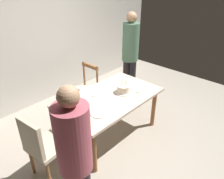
{
  "coord_description": "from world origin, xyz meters",
  "views": [
    {
      "loc": [
        -2.06,
        -1.96,
        2.42
      ],
      "look_at": [
        0.05,
        0.0,
        0.84
      ],
      "focal_mm": 34.4,
      "sensor_mm": 36.0,
      "label": 1
    }
  ],
  "objects_px": {
    "dining_table": "(110,101)",
    "person_guest": "(130,52)",
    "birthday_cake": "(123,89)",
    "plate_far_side": "(96,93)",
    "plate_near_guest": "(140,90)",
    "person_celebrant": "(75,156)",
    "chair_spindle_back": "(85,92)",
    "chair_upholstered": "(41,145)",
    "plate_near_celebrant": "(99,114)"
  },
  "relations": [
    {
      "from": "birthday_cake",
      "to": "person_celebrant",
      "type": "distance_m",
      "value": 1.65
    },
    {
      "from": "plate_near_guest",
      "to": "person_celebrant",
      "type": "height_order",
      "value": "person_celebrant"
    },
    {
      "from": "person_celebrant",
      "to": "person_guest",
      "type": "distance_m",
      "value": 2.73
    },
    {
      "from": "plate_near_celebrant",
      "to": "chair_upholstered",
      "type": "relative_size",
      "value": 0.23
    },
    {
      "from": "plate_far_side",
      "to": "chair_spindle_back",
      "type": "height_order",
      "value": "chair_spindle_back"
    },
    {
      "from": "plate_near_celebrant",
      "to": "plate_far_side",
      "type": "height_order",
      "value": "same"
    },
    {
      "from": "plate_near_celebrant",
      "to": "chair_spindle_back",
      "type": "relative_size",
      "value": 0.23
    },
    {
      "from": "plate_far_side",
      "to": "chair_upholstered",
      "type": "distance_m",
      "value": 1.14
    },
    {
      "from": "dining_table",
      "to": "plate_near_celebrant",
      "type": "height_order",
      "value": "plate_near_celebrant"
    },
    {
      "from": "plate_far_side",
      "to": "plate_near_guest",
      "type": "relative_size",
      "value": 1.0
    },
    {
      "from": "birthday_cake",
      "to": "plate_near_guest",
      "type": "relative_size",
      "value": 1.27
    },
    {
      "from": "birthday_cake",
      "to": "chair_upholstered",
      "type": "relative_size",
      "value": 0.29
    },
    {
      "from": "plate_near_guest",
      "to": "chair_upholstered",
      "type": "bearing_deg",
      "value": 170.97
    },
    {
      "from": "dining_table",
      "to": "plate_near_guest",
      "type": "height_order",
      "value": "plate_near_guest"
    },
    {
      "from": "chair_spindle_back",
      "to": "person_celebrant",
      "type": "distance_m",
      "value": 2.15
    },
    {
      "from": "person_celebrant",
      "to": "person_guest",
      "type": "xyz_separation_m",
      "value": [
        2.41,
        1.29,
        0.08
      ]
    },
    {
      "from": "birthday_cake",
      "to": "plate_far_side",
      "type": "distance_m",
      "value": 0.43
    },
    {
      "from": "person_celebrant",
      "to": "person_guest",
      "type": "height_order",
      "value": "person_guest"
    },
    {
      "from": "chair_upholstered",
      "to": "person_guest",
      "type": "relative_size",
      "value": 0.53
    },
    {
      "from": "chair_upholstered",
      "to": "plate_far_side",
      "type": "bearing_deg",
      "value": 8.41
    },
    {
      "from": "dining_table",
      "to": "person_guest",
      "type": "relative_size",
      "value": 0.89
    },
    {
      "from": "plate_near_guest",
      "to": "person_celebrant",
      "type": "distance_m",
      "value": 1.82
    },
    {
      "from": "plate_near_guest",
      "to": "dining_table",
      "type": "bearing_deg",
      "value": 155.93
    },
    {
      "from": "plate_far_side",
      "to": "plate_near_guest",
      "type": "xyz_separation_m",
      "value": [
        0.56,
        -0.43,
        0.0
      ]
    },
    {
      "from": "dining_table",
      "to": "plate_far_side",
      "type": "bearing_deg",
      "value": 110.46
    },
    {
      "from": "birthday_cake",
      "to": "plate_far_side",
      "type": "xyz_separation_m",
      "value": [
        -0.32,
        0.28,
        -0.05
      ]
    },
    {
      "from": "dining_table",
      "to": "birthday_cake",
      "type": "distance_m",
      "value": 0.29
    },
    {
      "from": "plate_near_celebrant",
      "to": "chair_upholstered",
      "type": "bearing_deg",
      "value": 160.47
    },
    {
      "from": "plate_near_guest",
      "to": "person_guest",
      "type": "distance_m",
      "value": 1.06
    },
    {
      "from": "chair_spindle_back",
      "to": "person_celebrant",
      "type": "bearing_deg",
      "value": -132.28
    },
    {
      "from": "birthday_cake",
      "to": "plate_far_side",
      "type": "relative_size",
      "value": 1.27
    },
    {
      "from": "dining_table",
      "to": "plate_far_side",
      "type": "xyz_separation_m",
      "value": [
        -0.08,
        0.22,
        0.09
      ]
    },
    {
      "from": "plate_far_side",
      "to": "birthday_cake",
      "type": "bearing_deg",
      "value": -41.37
    },
    {
      "from": "dining_table",
      "to": "chair_upholstered",
      "type": "relative_size",
      "value": 1.69
    },
    {
      "from": "plate_far_side",
      "to": "chair_upholstered",
      "type": "bearing_deg",
      "value": -171.59
    },
    {
      "from": "dining_table",
      "to": "chair_upholstered",
      "type": "xyz_separation_m",
      "value": [
        -1.19,
        0.05,
        -0.12
      ]
    },
    {
      "from": "plate_near_celebrant",
      "to": "birthday_cake",
      "type": "bearing_deg",
      "value": 12.22
    },
    {
      "from": "dining_table",
      "to": "plate_near_guest",
      "type": "xyz_separation_m",
      "value": [
        0.48,
        -0.22,
        0.09
      ]
    },
    {
      "from": "birthday_cake",
      "to": "plate_far_side",
      "type": "bearing_deg",
      "value": 138.63
    },
    {
      "from": "plate_far_side",
      "to": "chair_spindle_back",
      "type": "distance_m",
      "value": 0.69
    },
    {
      "from": "birthday_cake",
      "to": "chair_spindle_back",
      "type": "relative_size",
      "value": 0.29
    },
    {
      "from": "dining_table",
      "to": "plate_near_celebrant",
      "type": "relative_size",
      "value": 7.3
    },
    {
      "from": "person_guest",
      "to": "person_celebrant",
      "type": "bearing_deg",
      "value": -151.91
    },
    {
      "from": "birthday_cake",
      "to": "plate_near_celebrant",
      "type": "height_order",
      "value": "birthday_cake"
    },
    {
      "from": "person_guest",
      "to": "birthday_cake",
      "type": "bearing_deg",
      "value": -146.55
    },
    {
      "from": "plate_near_guest",
      "to": "chair_spindle_back",
      "type": "relative_size",
      "value": 0.23
    },
    {
      "from": "chair_spindle_back",
      "to": "chair_upholstered",
      "type": "bearing_deg",
      "value": -150.94
    },
    {
      "from": "plate_far_side",
      "to": "chair_upholstered",
      "type": "xyz_separation_m",
      "value": [
        -1.11,
        -0.16,
        -0.22
      ]
    },
    {
      "from": "chair_upholstered",
      "to": "person_guest",
      "type": "bearing_deg",
      "value": 11.76
    },
    {
      "from": "plate_near_guest",
      "to": "chair_spindle_back",
      "type": "height_order",
      "value": "chair_spindle_back"
    }
  ]
}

